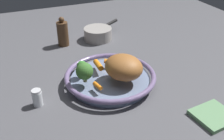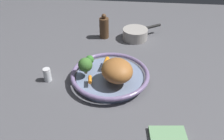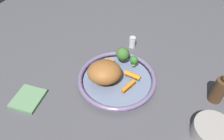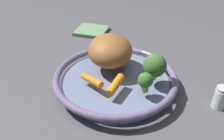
# 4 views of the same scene
# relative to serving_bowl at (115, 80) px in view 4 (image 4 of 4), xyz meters

# --- Properties ---
(ground_plane) EXTENTS (2.01, 2.01, 0.00)m
(ground_plane) POSITION_rel_serving_bowl_xyz_m (0.00, 0.00, -0.02)
(ground_plane) COLOR #4C4C51
(serving_bowl) EXTENTS (0.33, 0.33, 0.04)m
(serving_bowl) POSITION_rel_serving_bowl_xyz_m (0.00, 0.00, 0.00)
(serving_bowl) COLOR slate
(serving_bowl) RESTS_ON ground_plane
(roast_chicken_piece) EXTENTS (0.17, 0.18, 0.08)m
(roast_chicken_piece) POSITION_rel_serving_bowl_xyz_m (-0.03, 0.04, 0.06)
(roast_chicken_piece) COLOR #975D2D
(roast_chicken_piece) RESTS_ON serving_bowl
(baby_carrot_near_rim) EXTENTS (0.02, 0.07, 0.03)m
(baby_carrot_near_rim) POSITION_rel_serving_bowl_xyz_m (0.02, -0.06, 0.03)
(baby_carrot_near_rim) COLOR orange
(baby_carrot_near_rim) RESTS_ON serving_bowl
(baby_carrot_right) EXTENTS (0.02, 0.04, 0.02)m
(baby_carrot_right) POSITION_rel_serving_bowl_xyz_m (0.07, 0.07, 0.03)
(baby_carrot_right) COLOR orange
(baby_carrot_right) RESTS_ON serving_bowl
(baby_carrot_left) EXTENTS (0.07, 0.04, 0.02)m
(baby_carrot_left) POSITION_rel_serving_bowl_xyz_m (-0.04, -0.06, 0.03)
(baby_carrot_left) COLOR orange
(baby_carrot_left) RESTS_ON serving_bowl
(broccoli_floret_large) EXTENTS (0.04, 0.04, 0.05)m
(broccoli_floret_large) POSITION_rel_serving_bowl_xyz_m (0.09, -0.04, 0.05)
(broccoli_floret_large) COLOR #98A866
(broccoli_floret_large) RESTS_ON serving_bowl
(broccoli_floret_small) EXTENTS (0.06, 0.06, 0.07)m
(broccoli_floret_small) POSITION_rel_serving_bowl_xyz_m (0.10, 0.02, 0.06)
(broccoli_floret_small) COLOR tan
(broccoli_floret_small) RESTS_ON serving_bowl
(salt_shaker) EXTENTS (0.03, 0.03, 0.06)m
(salt_shaker) POSITION_rel_serving_bowl_xyz_m (0.27, 0.02, 0.01)
(salt_shaker) COLOR silver
(salt_shaker) RESTS_ON ground_plane
(dish_towel) EXTENTS (0.13, 0.12, 0.01)m
(dish_towel) POSITION_rel_serving_bowl_xyz_m (-0.22, 0.30, -0.02)
(dish_towel) COLOR #669366
(dish_towel) RESTS_ON ground_plane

